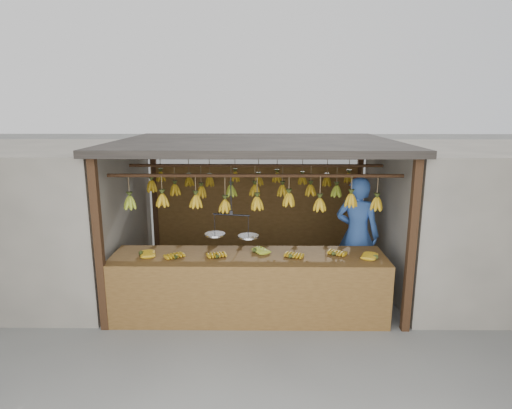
{
  "coord_description": "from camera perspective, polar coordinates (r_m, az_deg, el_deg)",
  "views": [
    {
      "loc": [
        0.07,
        -6.7,
        2.91
      ],
      "look_at": [
        0.0,
        0.3,
        1.3
      ],
      "focal_mm": 30.0,
      "sensor_mm": 36.0,
      "label": 1
    }
  ],
  "objects": [
    {
      "name": "neighbor_right",
      "position": [
        7.78,
        27.57,
        -1.64
      ],
      "size": [
        3.0,
        3.0,
        2.3
      ],
      "primitive_type": "cube",
      "color": "slate",
      "rests_on": "ground"
    },
    {
      "name": "ground",
      "position": [
        7.31,
        -0.02,
        -10.52
      ],
      "size": [
        80.0,
        80.0,
        0.0
      ],
      "primitive_type": "plane",
      "color": "#5B5B57"
    },
    {
      "name": "neighbor_left",
      "position": [
        7.84,
        -27.36,
        -1.5
      ],
      "size": [
        3.0,
        3.0,
        2.3
      ],
      "primitive_type": "cube",
      "color": "slate",
      "rests_on": "ground"
    },
    {
      "name": "balance_scale",
      "position": [
        5.97,
        -3.29,
        -3.73
      ],
      "size": [
        0.75,
        0.37,
        0.86
      ],
      "color": "black",
      "rests_on": "ground"
    },
    {
      "name": "bag_bundles",
      "position": [
        8.48,
        13.3,
        -0.39
      ],
      "size": [
        0.08,
        0.26,
        1.19
      ],
      "color": "red",
      "rests_on": "ground"
    },
    {
      "name": "counter",
      "position": [
        5.89,
        -1.01,
        -8.94
      ],
      "size": [
        3.79,
        0.86,
        0.96
      ],
      "color": "brown",
      "rests_on": "ground"
    },
    {
      "name": "vendor",
      "position": [
        6.94,
        13.31,
        -3.95
      ],
      "size": [
        0.8,
        0.68,
        1.87
      ],
      "primitive_type": "imported",
      "rotation": [
        0.0,
        0.0,
        2.73
      ],
      "color": "#3359A5",
      "rests_on": "ground"
    },
    {
      "name": "hanging_bananas",
      "position": [
        6.82,
        0.03,
        2.03
      ],
      "size": [
        3.59,
        2.25,
        0.39
      ],
      "color": "#92A523",
      "rests_on": "ground"
    },
    {
      "name": "stall",
      "position": [
        7.09,
        0.0,
        5.34
      ],
      "size": [
        4.3,
        3.3,
        2.4
      ],
      "color": "black",
      "rests_on": "ground"
    }
  ]
}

